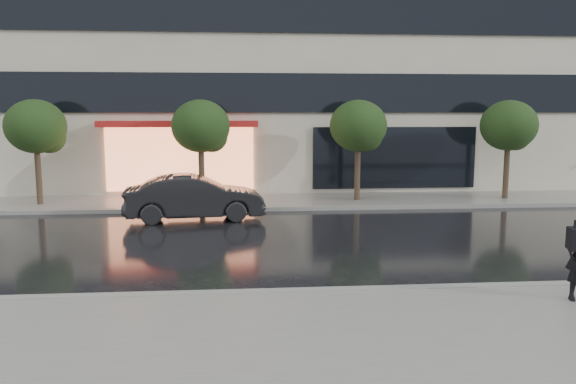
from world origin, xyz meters
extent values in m
plane|color=black|center=(0.00, 0.00, 0.00)|extent=(120.00, 120.00, 0.00)
cube|color=slate|center=(0.00, -3.25, 0.06)|extent=(60.00, 4.50, 0.12)
cube|color=slate|center=(0.00, 10.25, 0.06)|extent=(60.00, 3.50, 0.12)
cube|color=gray|center=(0.00, -1.00, 0.07)|extent=(60.00, 0.25, 0.14)
cube|color=gray|center=(0.00, 8.50, 0.07)|extent=(60.00, 0.25, 0.14)
cube|color=beige|center=(0.00, 18.00, 9.00)|extent=(30.00, 12.00, 18.00)
cube|color=black|center=(0.00, 11.94, 4.30)|extent=(28.00, 0.12, 1.60)
cube|color=black|center=(0.00, 11.94, 7.50)|extent=(28.00, 0.12, 1.60)
cube|color=#FF8C59|center=(-4.00, 11.92, 1.60)|extent=(6.00, 0.10, 2.60)
cube|color=#B11D1B|center=(-4.00, 11.59, 3.05)|extent=(6.40, 0.70, 0.25)
cube|color=black|center=(5.00, 11.94, 1.60)|extent=(7.00, 0.10, 2.60)
cylinder|color=#33261C|center=(-9.00, 10.00, 1.10)|extent=(0.22, 0.22, 2.20)
ellipsoid|color=black|center=(-9.00, 10.00, 3.00)|extent=(2.20, 2.20, 1.98)
sphere|color=black|center=(-8.60, 10.20, 2.60)|extent=(1.20, 1.20, 1.20)
cylinder|color=#33261C|center=(-3.00, 10.00, 1.10)|extent=(0.22, 0.22, 2.20)
ellipsoid|color=black|center=(-3.00, 10.00, 3.00)|extent=(2.20, 2.20, 1.98)
sphere|color=black|center=(-2.60, 10.20, 2.60)|extent=(1.20, 1.20, 1.20)
cylinder|color=#33261C|center=(3.00, 10.00, 1.10)|extent=(0.22, 0.22, 2.20)
ellipsoid|color=black|center=(3.00, 10.00, 3.00)|extent=(2.20, 2.20, 1.98)
sphere|color=black|center=(3.40, 10.20, 2.60)|extent=(1.20, 1.20, 1.20)
cylinder|color=#33261C|center=(9.00, 10.00, 1.10)|extent=(0.22, 0.22, 2.20)
ellipsoid|color=black|center=(9.00, 10.00, 3.00)|extent=(2.20, 2.20, 1.98)
sphere|color=black|center=(9.40, 10.20, 2.60)|extent=(1.20, 1.20, 1.20)
imported|color=black|center=(-3.03, 7.00, 0.74)|extent=(4.65, 2.04, 1.49)
cube|color=black|center=(4.41, -1.99, 1.27)|extent=(0.21, 0.37, 0.40)
camera|label=1|loc=(-1.48, -11.37, 3.53)|focal=35.00mm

